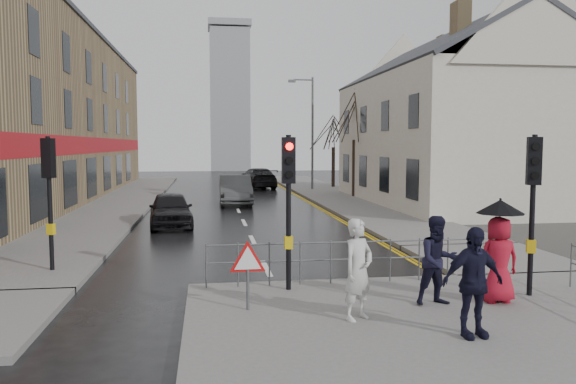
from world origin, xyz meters
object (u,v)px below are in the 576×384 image
object	(u,v)px
pedestrian_b	(438,261)
pedestrian_with_umbrella	(499,247)
pedestrian_d	(473,282)
pedestrian_a	(358,269)
car_mid	(235,190)
car_parked	(171,209)

from	to	relation	value
pedestrian_b	pedestrian_with_umbrella	distance (m)	1.29
pedestrian_with_umbrella	pedestrian_d	world-z (taller)	pedestrian_with_umbrella
pedestrian_a	pedestrian_b	xyz separation A→B (m)	(1.83, 0.70, -0.03)
car_mid	pedestrian_b	bearing A→B (deg)	-81.65
pedestrian_a	pedestrian_with_umbrella	xyz separation A→B (m)	(3.10, 0.68, 0.20)
pedestrian_a	pedestrian_d	world-z (taller)	pedestrian_a
car_parked	car_mid	distance (m)	8.80
pedestrian_b	car_parked	world-z (taller)	pedestrian_b
pedestrian_d	car_parked	xyz separation A→B (m)	(-5.81, 14.50, -0.36)
pedestrian_b	car_mid	distance (m)	21.10
car_parked	car_mid	world-z (taller)	car_mid
pedestrian_d	car_mid	bearing A→B (deg)	91.57
pedestrian_a	car_parked	distance (m)	13.98
car_parked	pedestrian_a	bearing A→B (deg)	-77.55
pedestrian_a	pedestrian_d	xyz separation A→B (m)	(1.63, -1.17, -0.00)
pedestrian_d	car_parked	world-z (taller)	pedestrian_d
pedestrian_b	pedestrian_d	distance (m)	1.88
pedestrian_a	pedestrian_b	bearing A→B (deg)	-12.74
car_parked	pedestrian_d	bearing A→B (deg)	-73.12
pedestrian_a	car_parked	size ratio (longest dim) A/B	0.45
pedestrian_with_umbrella	car_parked	xyz separation A→B (m)	(-7.28, 12.65, -0.56)
pedestrian_with_umbrella	car_parked	world-z (taller)	pedestrian_with_umbrella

